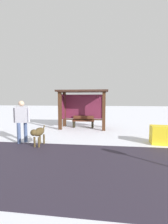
{
  "coord_description": "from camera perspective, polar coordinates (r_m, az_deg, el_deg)",
  "views": [
    {
      "loc": [
        1.2,
        -9.12,
        1.8
      ],
      "look_at": [
        0.14,
        -0.48,
        1.04
      ],
      "focal_mm": 24.38,
      "sensor_mm": 36.0,
      "label": 1
    }
  ],
  "objects": [
    {
      "name": "ground_plane",
      "position": [
        9.37,
        -0.49,
        -6.11
      ],
      "size": [
        60.0,
        60.0,
        0.0
      ],
      "primitive_type": "plane",
      "color": "white"
    },
    {
      "name": "bench_left_inside",
      "position": [
        9.57,
        -0.29,
        -3.73
      ],
      "size": [
        1.38,
        0.36,
        0.73
      ],
      "color": "#552B1B",
      "rests_on": "ground"
    },
    {
      "name": "person_walking",
      "position": [
        6.68,
        -22.29,
        -2.12
      ],
      "size": [
        0.65,
        0.45,
        1.73
      ],
      "color": "#AAA8B3",
      "rests_on": "ground"
    },
    {
      "name": "bus_shelter",
      "position": [
        9.36,
        -0.86,
        4.05
      ],
      "size": [
        2.99,
        1.52,
        2.31
      ],
      "color": "#402515",
      "rests_on": "ground"
    },
    {
      "name": "grit_bin",
      "position": [
        6.82,
        26.62,
        -7.7
      ],
      "size": [
        0.75,
        0.62,
        0.73
      ],
      "primitive_type": "cube",
      "rotation": [
        0.0,
        0.0,
        -0.09
      ],
      "color": "yellow",
      "rests_on": "ground"
    },
    {
      "name": "dog",
      "position": [
        6.08,
        -16.7,
        -7.44
      ],
      "size": [
        0.31,
        1.06,
        0.72
      ],
      "color": "#4B3C20",
      "rests_on": "ground"
    },
    {
      "name": "road_strip",
      "position": [
        4.49,
        -9.63,
        -18.66
      ],
      "size": [
        36.0,
        3.66,
        0.01
      ],
      "primitive_type": "cube",
      "color": "#2D2734",
      "rests_on": "ground"
    }
  ]
}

